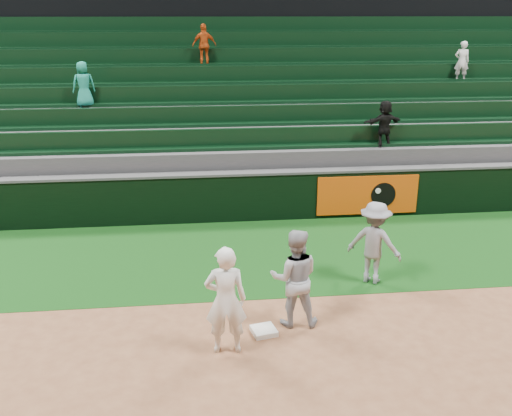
{
  "coord_description": "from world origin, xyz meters",
  "views": [
    {
      "loc": [
        -1.32,
        -8.36,
        5.0
      ],
      "look_at": [
        -0.15,
        2.3,
        1.3
      ],
      "focal_mm": 40.0,
      "sensor_mm": 36.0,
      "label": 1
    }
  ],
  "objects_px": {
    "first_base": "(264,331)",
    "first_baseman": "(226,300)",
    "base_coach": "(374,243)",
    "baserunner": "(295,278)"
  },
  "relations": [
    {
      "from": "baserunner",
      "to": "base_coach",
      "type": "bearing_deg",
      "value": -135.85
    },
    {
      "from": "base_coach",
      "to": "first_base",
      "type": "bearing_deg",
      "value": 68.27
    },
    {
      "from": "base_coach",
      "to": "first_baseman",
      "type": "bearing_deg",
      "value": 68.07
    },
    {
      "from": "first_baseman",
      "to": "baserunner",
      "type": "bearing_deg",
      "value": -147.32
    },
    {
      "from": "first_baseman",
      "to": "base_coach",
      "type": "xyz_separation_m",
      "value": [
        2.97,
        2.09,
        -0.06
      ]
    },
    {
      "from": "first_base",
      "to": "first_baseman",
      "type": "bearing_deg",
      "value": -145.6
    },
    {
      "from": "first_base",
      "to": "base_coach",
      "type": "relative_size",
      "value": 0.23
    },
    {
      "from": "first_base",
      "to": "base_coach",
      "type": "height_order",
      "value": "base_coach"
    },
    {
      "from": "first_base",
      "to": "first_baseman",
      "type": "distance_m",
      "value": 1.14
    },
    {
      "from": "first_baseman",
      "to": "baserunner",
      "type": "distance_m",
      "value": 1.37
    }
  ]
}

